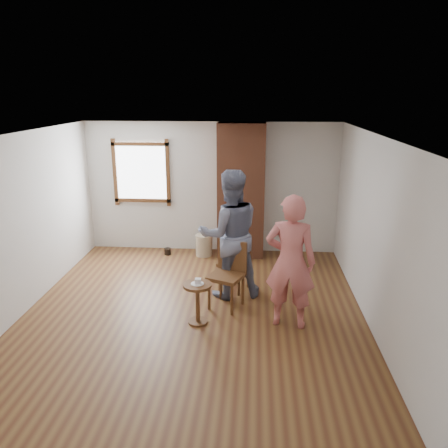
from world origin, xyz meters
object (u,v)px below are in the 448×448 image
at_px(dining_chair_right, 229,271).
at_px(man, 230,234).
at_px(stoneware_crock, 204,245).
at_px(dining_chair_left, 236,259).
at_px(person_pink, 290,262).
at_px(side_table, 198,297).

relative_size(dining_chair_right, man, 0.49).
xyz_separation_m(stoneware_crock, dining_chair_right, (0.62, -2.08, 0.35)).
bearing_deg(stoneware_crock, dining_chair_left, -64.05).
relative_size(dining_chair_left, person_pink, 0.49).
distance_m(side_table, man, 1.19).
distance_m(stoneware_crock, dining_chair_left, 1.65).
bearing_deg(side_table, man, 67.40).
height_order(stoneware_crock, dining_chair_left, dining_chair_left).
height_order(stoneware_crock, person_pink, person_pink).
distance_m(stoneware_crock, person_pink, 3.09).
bearing_deg(side_table, dining_chair_right, 55.82).
bearing_deg(man, dining_chair_right, 75.89).
bearing_deg(dining_chair_right, person_pink, -8.52).
xyz_separation_m(stoneware_crock, side_table, (0.23, -2.66, 0.19)).
bearing_deg(stoneware_crock, man, -70.27).
xyz_separation_m(stoneware_crock, person_pink, (1.49, -2.61, 0.73)).
relative_size(dining_chair_right, person_pink, 0.53).
height_order(dining_chair_right, side_table, dining_chair_right).
height_order(dining_chair_left, dining_chair_right, dining_chair_right).
height_order(side_table, man, man).
relative_size(dining_chair_left, dining_chair_right, 0.92).
height_order(dining_chair_left, side_table, dining_chair_left).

